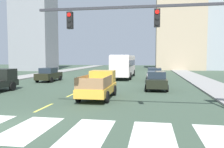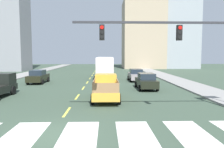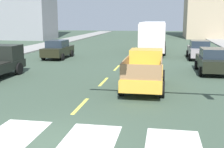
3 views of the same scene
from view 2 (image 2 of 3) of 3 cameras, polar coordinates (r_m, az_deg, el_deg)
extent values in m
plane|color=#384A3A|center=(10.41, -16.04, -15.44)|extent=(160.00, 160.00, 0.00)
cube|color=gray|center=(29.42, 18.25, -2.14)|extent=(3.46, 110.00, 0.15)
cube|color=silver|center=(10.79, -22.89, -14.88)|extent=(1.67, 3.75, 0.01)
cube|color=silver|center=(10.18, -8.75, -15.76)|extent=(1.67, 3.75, 0.01)
cube|color=silver|center=(10.19, 6.30, -15.70)|extent=(1.67, 3.75, 0.01)
cube|color=silver|center=(10.83, 20.34, -14.71)|extent=(1.67, 3.75, 0.01)
cube|color=#DCD548|center=(14.14, -11.96, -9.86)|extent=(0.16, 2.40, 0.01)
cube|color=#DCD548|center=(18.96, -9.25, -6.01)|extent=(0.16, 2.40, 0.01)
cube|color=#DCD548|center=(23.85, -7.66, -3.73)|extent=(0.16, 2.40, 0.01)
cube|color=#DCD548|center=(28.78, -6.62, -2.22)|extent=(0.16, 2.40, 0.01)
cube|color=#DCD548|center=(33.73, -5.88, -1.16)|extent=(0.16, 2.40, 0.01)
cube|color=#DCD548|center=(38.69, -5.34, -0.36)|extent=(0.16, 2.40, 0.01)
cube|color=#DCD548|center=(43.66, -4.92, 0.25)|extent=(0.16, 2.40, 0.01)
cube|color=#DCD548|center=(48.64, -4.58, 0.74)|extent=(0.16, 2.40, 0.01)
cube|color=gold|center=(17.25, -1.67, -4.76)|extent=(1.96, 5.20, 0.56)
cube|color=gold|center=(18.82, -1.67, -1.54)|extent=(1.84, 1.60, 1.00)
cube|color=#19232D|center=(19.24, -1.67, -0.86)|extent=(1.72, 0.08, 0.56)
cube|color=gold|center=(16.26, -1.67, -4.25)|extent=(1.84, 3.30, 0.06)
cylinder|color=black|center=(18.86, -4.65, -4.79)|extent=(0.22, 0.80, 0.80)
cylinder|color=black|center=(18.86, 1.33, -4.78)|extent=(0.22, 0.80, 0.80)
cylinder|color=black|center=(15.80, -5.25, -6.72)|extent=(0.22, 0.80, 0.80)
cylinder|color=black|center=(15.80, 1.92, -6.70)|extent=(0.22, 0.80, 0.80)
cube|color=#926C47|center=(16.23, -4.86, -2.92)|extent=(0.06, 3.17, 0.70)
cube|color=#926C47|center=(16.23, 1.52, -2.91)|extent=(0.06, 3.17, 0.70)
cube|color=#926C47|center=(14.64, -1.68, -3.78)|extent=(1.80, 0.06, 0.70)
cube|color=black|center=(22.03, -27.19, -1.14)|extent=(1.84, 1.60, 1.00)
cube|color=#19232D|center=(22.41, -26.72, -0.56)|extent=(1.72, 0.08, 0.56)
cylinder|color=black|center=(21.63, -24.89, -3.98)|extent=(0.22, 0.80, 0.80)
cube|color=silver|center=(34.52, -1.92, 2.08)|extent=(2.50, 10.80, 2.70)
cube|color=#19232D|center=(34.50, -1.92, 2.66)|extent=(2.52, 9.94, 0.80)
cube|color=silver|center=(34.47, -1.92, 4.42)|extent=(2.40, 10.37, 0.12)
cylinder|color=black|center=(37.97, -3.77, 0.30)|extent=(0.22, 1.00, 1.00)
cylinder|color=black|center=(37.96, 0.00, 0.31)|extent=(0.22, 1.00, 1.00)
cylinder|color=black|center=(31.68, -4.19, -0.64)|extent=(0.22, 1.00, 1.00)
cylinder|color=black|center=(31.67, 0.33, -0.62)|extent=(0.22, 1.00, 1.00)
cube|color=gray|center=(30.16, 6.37, -0.56)|extent=(1.80, 4.40, 0.76)
cube|color=#1E2833|center=(29.95, 6.42, 0.75)|extent=(1.58, 2.11, 0.64)
cylinder|color=black|center=(31.43, 4.39, -1.01)|extent=(0.22, 0.64, 0.64)
cylinder|color=black|center=(31.67, 7.64, -1.00)|extent=(0.22, 0.64, 0.64)
cylinder|color=black|center=(28.74, 4.96, -1.58)|extent=(0.22, 0.64, 0.64)
cylinder|color=black|center=(29.00, 8.50, -1.56)|extent=(0.22, 0.64, 0.64)
cube|color=black|center=(23.12, 9.10, -2.28)|extent=(1.80, 4.40, 0.76)
cube|color=#1E2833|center=(22.89, 9.19, -0.59)|extent=(1.58, 2.11, 0.64)
cylinder|color=black|center=(24.35, 6.40, -2.78)|extent=(0.22, 0.64, 0.64)
cylinder|color=black|center=(24.67, 10.55, -2.73)|extent=(0.22, 0.64, 0.64)
cylinder|color=black|center=(21.68, 7.41, -3.75)|extent=(0.22, 0.64, 0.64)
cylinder|color=black|center=(22.04, 12.05, -3.68)|extent=(0.22, 0.64, 0.64)
cube|color=black|center=(29.34, -19.09, -0.96)|extent=(1.80, 4.40, 0.76)
cube|color=#1E2833|center=(29.14, -19.22, 0.38)|extent=(1.58, 2.11, 0.64)
cylinder|color=black|center=(30.95, -19.90, -1.39)|extent=(0.22, 0.64, 0.64)
cylinder|color=black|center=(30.43, -16.68, -1.41)|extent=(0.22, 0.64, 0.64)
cylinder|color=black|center=(28.39, -21.63, -2.00)|extent=(0.22, 0.64, 0.64)
cylinder|color=black|center=(27.82, -18.14, -2.03)|extent=(0.22, 0.64, 0.64)
cube|color=#2D2D33|center=(12.47, 15.21, 13.12)|extent=(10.68, 0.12, 0.12)
cube|color=black|center=(12.56, 17.53, 10.47)|extent=(0.28, 0.24, 0.84)
cylinder|color=red|center=(12.47, 17.76, 11.71)|extent=(0.20, 0.04, 0.20)
cylinder|color=black|center=(12.44, 17.72, 10.52)|extent=(0.20, 0.04, 0.20)
cylinder|color=black|center=(12.41, 17.69, 9.33)|extent=(0.20, 0.04, 0.20)
cube|color=black|center=(11.89, -2.70, 11.02)|extent=(0.28, 0.24, 0.84)
cylinder|color=red|center=(11.79, -2.72, 12.34)|extent=(0.20, 0.04, 0.20)
cylinder|color=black|center=(11.76, -2.72, 11.09)|extent=(0.20, 0.04, 0.20)
cylinder|color=black|center=(11.73, -2.71, 9.82)|extent=(0.20, 0.04, 0.20)
cube|color=#91999F|center=(64.65, 17.21, 11.00)|extent=(9.91, 9.00, 21.23)
cube|color=gray|center=(57.36, -26.43, 15.76)|extent=(8.80, 7.23, 29.63)
cube|color=tan|center=(62.13, 8.18, 10.32)|extent=(11.12, 10.93, 18.84)
camera|label=1|loc=(3.91, 79.19, -7.75)|focal=37.33mm
camera|label=3|loc=(1.92, 28.48, 8.49)|focal=47.07mm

